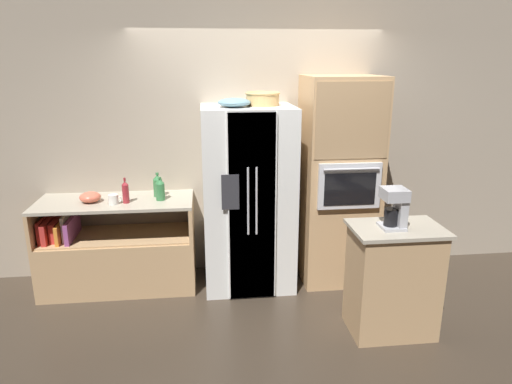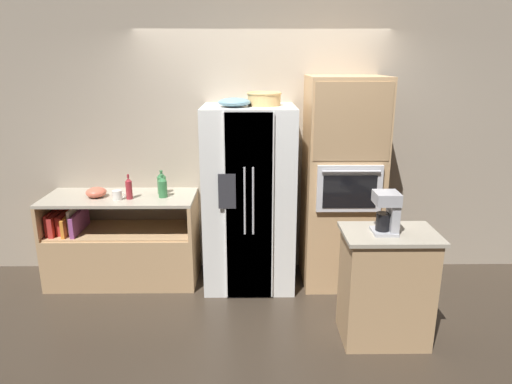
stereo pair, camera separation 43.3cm
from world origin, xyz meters
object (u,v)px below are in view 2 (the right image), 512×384
(bottle_wide, at_px, (162,183))
(mixing_bowl, at_px, (96,192))
(bottle_tall, at_px, (129,188))
(fruit_bowl, at_px, (234,102))
(refrigerator, at_px, (249,198))
(bottle_short, at_px, (163,187))
(mug, at_px, (118,195))
(coffee_maker, at_px, (388,211))
(wicker_basket, at_px, (264,98))
(wall_oven, at_px, (342,184))

(bottle_wide, relative_size, mixing_bowl, 1.21)
(bottle_tall, xyz_separation_m, bottle_wide, (0.28, 0.18, 0.00))
(fruit_bowl, bearing_deg, bottle_tall, 177.91)
(fruit_bowl, relative_size, mixing_bowl, 1.52)
(refrigerator, height_order, bottle_tall, refrigerator)
(fruit_bowl, distance_m, bottle_short, 1.10)
(refrigerator, height_order, mug, refrigerator)
(fruit_bowl, height_order, coffee_maker, fruit_bowl)
(bottle_tall, xyz_separation_m, coffee_maker, (2.23, -0.99, 0.09))
(wicker_basket, distance_m, coffee_maker, 1.60)
(bottle_short, height_order, bottle_wide, bottle_wide)
(fruit_bowl, bearing_deg, wall_oven, 5.64)
(refrigerator, relative_size, bottle_tall, 7.33)
(refrigerator, distance_m, wicker_basket, 0.98)
(coffee_maker, bearing_deg, bottle_tall, 155.91)
(coffee_maker, bearing_deg, bottle_short, 151.17)
(refrigerator, height_order, bottle_wide, refrigerator)
(wicker_basket, distance_m, mug, 1.69)
(bottle_short, relative_size, mixing_bowl, 1.15)
(fruit_bowl, distance_m, coffee_maker, 1.69)
(bottle_wide, distance_m, coffee_maker, 2.27)
(wicker_basket, xyz_separation_m, coffee_maker, (0.92, -1.07, -0.76))
(mug, bearing_deg, bottle_tall, 10.78)
(wall_oven, bearing_deg, bottle_tall, -178.20)
(bottle_tall, height_order, mixing_bowl, bottle_tall)
(refrigerator, xyz_separation_m, bottle_tall, (-1.17, -0.03, 0.12))
(bottle_short, bearing_deg, bottle_wide, 104.51)
(wicker_basket, relative_size, fruit_bowl, 1.08)
(mug, xyz_separation_m, mixing_bowl, (-0.23, 0.08, 0.00))
(wicker_basket, bearing_deg, fruit_bowl, -157.97)
(wall_oven, relative_size, mixing_bowl, 10.45)
(bottle_short, bearing_deg, bottle_tall, -170.00)
(wall_oven, relative_size, bottle_short, 9.05)
(wicker_basket, xyz_separation_m, bottle_short, (-0.99, -0.02, -0.85))
(bottle_wide, bearing_deg, fruit_bowl, -16.41)
(wicker_basket, relative_size, bottle_wide, 1.36)
(refrigerator, height_order, mixing_bowl, refrigerator)
(wall_oven, bearing_deg, fruit_bowl, -174.36)
(fruit_bowl, distance_m, bottle_tall, 1.32)
(bottle_tall, bearing_deg, mug, -169.22)
(wicker_basket, distance_m, bottle_tall, 1.56)
(bottle_short, distance_m, coffee_maker, 2.18)
(mixing_bowl, bearing_deg, bottle_tall, -10.05)
(coffee_maker, bearing_deg, fruit_bowl, 141.21)
(wall_oven, distance_m, bottle_tall, 2.08)
(bottle_tall, bearing_deg, bottle_wide, 32.96)
(wicker_basket, height_order, bottle_tall, wicker_basket)
(refrigerator, relative_size, bottle_short, 7.86)
(refrigerator, distance_m, mixing_bowl, 1.51)
(wicker_basket, bearing_deg, bottle_short, -178.97)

